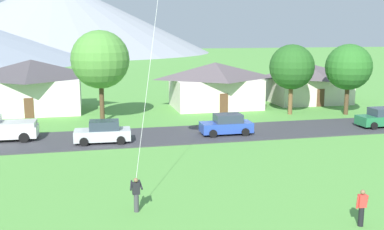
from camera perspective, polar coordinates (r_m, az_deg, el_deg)
name	(u,v)px	position (r m, az deg, el deg)	size (l,w,h in m)	color
road_strip	(169,135)	(37.08, -2.87, -2.58)	(160.00, 6.47, 0.08)	#38383D
mountain_central_ridge	(57,16)	(184.13, -16.62, 11.85)	(116.24, 116.24, 27.62)	#8E939E
house_left_center	(215,84)	(50.47, 2.94, 3.89)	(10.03, 7.24, 5.01)	beige
house_right_center	(32,85)	(50.69, -19.42, 3.61)	(10.57, 8.55, 5.48)	silver
house_rightmost	(306,82)	(56.08, 14.15, 4.07)	(9.46, 7.83, 4.65)	beige
tree_near_left	(100,60)	(43.01, -11.45, 6.84)	(5.39, 5.39, 8.53)	#4C3823
tree_left_of_center	(292,67)	(47.00, 12.43, 5.90)	(4.53, 4.53, 7.12)	brown
tree_right_of_center	(349,67)	(48.42, 19.08, 5.71)	(4.61, 4.61, 7.16)	#4C3823
parked_car_silver_west_end	(103,132)	(35.11, -11.13, -2.14)	(4.28, 2.23, 1.68)	#B7BCC1
parked_car_blue_mid_east	(227,125)	(37.23, 4.37, -1.24)	(4.22, 2.11, 1.68)	#2847A8
parked_car_green_east_end	(382,118)	(43.48, 22.72, -0.32)	(4.23, 2.14, 1.68)	#237042
pickup_truck_white_west_side	(0,128)	(37.96, -22.96, -1.53)	(5.24, 2.40, 1.99)	white
watcher_person	(362,207)	(21.56, 20.55, -10.79)	(0.56, 0.24, 1.68)	black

